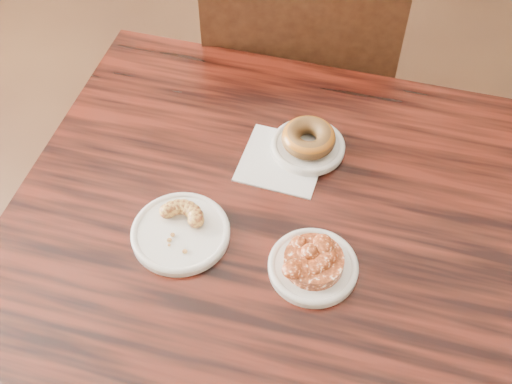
% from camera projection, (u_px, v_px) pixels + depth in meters
% --- Properties ---
extents(floor, '(5.00, 5.00, 0.00)m').
position_uv_depth(floor, '(327.00, 313.00, 1.86)').
color(floor, black).
rests_on(floor, ground).
extents(cafe_table, '(0.96, 0.96, 0.75)m').
position_uv_depth(cafe_table, '(258.00, 322.00, 1.43)').
color(cafe_table, black).
rests_on(cafe_table, floor).
extents(chair_far, '(0.56, 0.56, 0.90)m').
position_uv_depth(chair_far, '(294.00, 83.00, 1.80)').
color(chair_far, black).
rests_on(chair_far, floor).
extents(napkin, '(0.17, 0.17, 0.00)m').
position_uv_depth(napkin, '(282.00, 160.00, 1.22)').
color(napkin, white).
rests_on(napkin, cafe_table).
extents(plate_donut, '(0.14, 0.14, 0.01)m').
position_uv_depth(plate_donut, '(308.00, 147.00, 1.23)').
color(plate_donut, silver).
rests_on(plate_donut, napkin).
extents(plate_cruller, '(0.17, 0.17, 0.01)m').
position_uv_depth(plate_cruller, '(181.00, 233.00, 1.11)').
color(plate_cruller, white).
rests_on(plate_cruller, cafe_table).
extents(plate_fritter, '(0.15, 0.15, 0.01)m').
position_uv_depth(plate_fritter, '(313.00, 267.00, 1.07)').
color(plate_fritter, white).
rests_on(plate_fritter, cafe_table).
extents(glazed_donut, '(0.10, 0.10, 0.04)m').
position_uv_depth(glazed_donut, '(309.00, 138.00, 1.21)').
color(glazed_donut, brown).
rests_on(glazed_donut, plate_donut).
extents(apple_fritter, '(0.14, 0.14, 0.03)m').
position_uv_depth(apple_fritter, '(314.00, 260.00, 1.05)').
color(apple_fritter, '#431707').
rests_on(apple_fritter, plate_fritter).
extents(cruller_fragment, '(0.10, 0.10, 0.03)m').
position_uv_depth(cruller_fragment, '(180.00, 227.00, 1.10)').
color(cruller_fragment, '#5A2712').
rests_on(cruller_fragment, plate_cruller).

